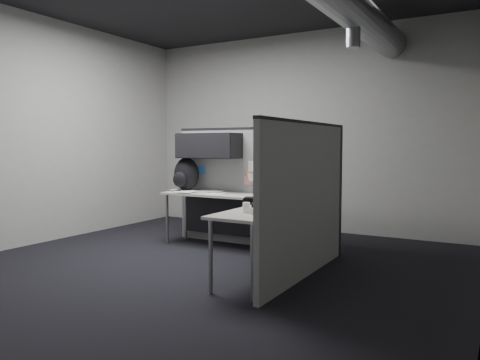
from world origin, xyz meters
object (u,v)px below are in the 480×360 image
Objects in this scene: monitor at (292,179)px; keyboard at (261,199)px; phone at (262,205)px; desk at (248,207)px; backpack at (186,175)px.

monitor reaches higher than keyboard.
phone is (0.12, -1.02, -0.20)m from monitor.
desk is 3.95× the size of monitor.
backpack reaches higher than desk.
phone reaches higher than desk.
desk is 5.13× the size of keyboard.
phone is at bearing -53.44° from desk.
backpack reaches higher than monitor.
monitor is at bearing 15.32° from backpack.
keyboard is at bearing 2.80° from backpack.
phone is 2.18m from backpack.
keyboard is 0.81m from phone.
monitor reaches higher than desk.
phone is at bearing -41.88° from keyboard.
monitor is at bearing 70.78° from keyboard.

